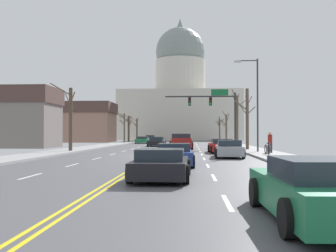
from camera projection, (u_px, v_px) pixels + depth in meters
ground at (155, 155)px, 28.21m from camera, size 20.00×180.00×0.20m
signal_gantry at (215, 106)px, 42.84m from camera, size 7.91×0.41×6.43m
street_lamp_right at (255, 97)px, 31.93m from camera, size 1.98×0.24×7.73m
capitol_building at (180, 98)px, 98.69m from camera, size 29.80×19.03×31.30m
pickup_truck_near_00 at (181, 142)px, 40.07m from camera, size 2.52×5.75×1.61m
sedan_near_01 at (221, 146)px, 32.54m from camera, size 2.15×4.73×1.19m
sedan_near_02 at (229, 149)px, 26.40m from camera, size 2.06×4.64×1.19m
sedan_near_03 at (174, 155)px, 19.45m from camera, size 2.05×4.30×1.14m
sedan_near_04 at (161, 165)px, 13.82m from camera, size 2.10×4.40×1.10m
sedan_near_05 at (318, 191)px, 7.25m from camera, size 2.07×4.36×1.19m
sedan_oncoming_00 at (157, 142)px, 49.22m from camera, size 2.22×4.63×1.20m
sedan_oncoming_01 at (143, 140)px, 62.79m from camera, size 2.09×4.59×1.13m
sedan_oncoming_02 at (150, 139)px, 74.64m from camera, size 2.03×4.40×1.29m
flank_building_00 at (81, 122)px, 71.61m from camera, size 12.38×8.77×7.35m
flank_building_01 at (15, 117)px, 44.31m from camera, size 9.52×6.31×6.91m
bare_tree_00 at (226, 127)px, 61.30m from camera, size 2.21×1.83×5.12m
bare_tree_01 at (70, 117)px, 33.71m from camera, size 1.82×2.37×5.88m
bare_tree_02 at (247, 117)px, 36.75m from camera, size 2.22×2.24×5.80m
bare_tree_03 at (129, 128)px, 70.38m from camera, size 2.14×1.53×5.13m
bare_tree_04 at (237, 118)px, 47.24m from camera, size 1.66×2.36×7.02m
bare_tree_05 at (124, 126)px, 63.85m from camera, size 2.57×1.01×5.05m
bare_tree_06 at (220, 128)px, 78.72m from camera, size 1.87×1.96×4.99m
bare_tree_07 at (137, 129)px, 79.50m from camera, size 1.68×1.05×5.10m
pedestrian_00 at (270, 141)px, 30.04m from camera, size 0.35×0.34×1.63m
bicycle_parked at (267, 149)px, 27.63m from camera, size 0.12×1.77×0.85m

